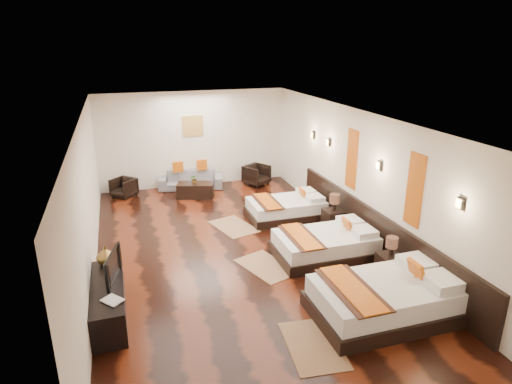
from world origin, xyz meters
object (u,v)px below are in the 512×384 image
object	(u,v)px
tv_console	(109,301)
table_plant	(195,179)
nightstand_b	(334,217)
bed_far	(287,208)
tv	(108,266)
bed_mid	(326,244)
armchair_right	(257,175)
nightstand_a	(390,263)
coffee_table	(196,190)
book	(106,304)
sofa	(191,179)
bed_near	(386,298)
figurine	(106,255)
armchair_left	(124,188)

from	to	relation	value
tv_console	table_plant	size ratio (longest dim) A/B	6.91
nightstand_b	tv_console	bearing A→B (deg)	-158.04
bed_far	tv	distance (m)	5.05
nightstand_b	table_plant	size ratio (longest dim) A/B	3.33
bed_mid	nightstand_b	bearing A→B (deg)	57.01
bed_far	armchair_right	size ratio (longest dim) A/B	2.80
bed_far	tv_console	xyz separation A→B (m)	(-4.19, -3.02, 0.03)
bed_mid	nightstand_a	xyz separation A→B (m)	(0.75, -1.10, 0.02)
coffee_table	book	bearing A→B (deg)	-111.90
book	armchair_right	distance (m)	7.62
armchair_right	sofa	bearing A→B (deg)	140.71
tv_console	armchair_right	distance (m)	7.17
tv_console	sofa	size ratio (longest dim) A/B	0.98
table_plant	bed_near	bearing A→B (deg)	-73.72
tv_console	figurine	size ratio (longest dim) A/B	5.44
bed_far	armchair_left	world-z (taller)	bed_far
book	coffee_table	xyz separation A→B (m)	(2.31, 5.75, -0.36)
nightstand_b	book	world-z (taller)	nightstand_b
nightstand_a	table_plant	size ratio (longest dim) A/B	3.08
bed_mid	bed_far	world-z (taller)	bed_mid
table_plant	nightstand_b	bearing A→B (deg)	-50.55
bed_far	nightstand_b	distance (m)	1.27
coffee_table	tv	bearing A→B (deg)	-114.28
tv_console	armchair_left	xyz separation A→B (m)	(0.41, 5.81, -0.01)
nightstand_b	armchair_right	bearing A→B (deg)	100.09
sofa	armchair_left	xyz separation A→B (m)	(-1.91, -0.20, -0.00)
coffee_table	bed_far	bearing A→B (deg)	-49.14
bed_mid	coffee_table	bearing A→B (deg)	113.37
armchair_left	table_plant	distance (m)	2.01
book	armchair_left	xyz separation A→B (m)	(0.41, 6.36, -0.30)
table_plant	nightstand_a	bearing A→B (deg)	-64.21
bed_mid	sofa	bearing A→B (deg)	110.02
bed_near	tv_console	distance (m)	4.39
armchair_right	nightstand_a	bearing A→B (deg)	-115.49
tv_console	armchair_left	world-z (taller)	tv_console
nightstand_a	coffee_table	distance (m)	6.06
armchair_right	bed_mid	bearing A→B (deg)	-122.78
tv	coffee_table	xyz separation A→B (m)	(2.26, 5.01, -0.59)
bed_far	armchair_right	distance (m)	2.73
bed_near	tv_console	xyz separation A→B (m)	(-4.20, 1.28, -0.02)
coffee_table	bed_mid	bearing A→B (deg)	-66.63
table_plant	armchair_right	bearing A→B (deg)	15.57
nightstand_b	table_plant	bearing A→B (deg)	129.45
figurine	coffee_table	bearing A→B (deg)	62.59
bed_far	coffee_table	xyz separation A→B (m)	(-1.88, 2.17, -0.04)
armchair_left	book	bearing A→B (deg)	-48.52
figurine	coffee_table	size ratio (longest dim) A/B	0.33
nightstand_a	nightstand_b	size ratio (longest dim) A/B	0.92
sofa	armchair_left	world-z (taller)	sofa
armchair_left	table_plant	bearing A→B (deg)	27.47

